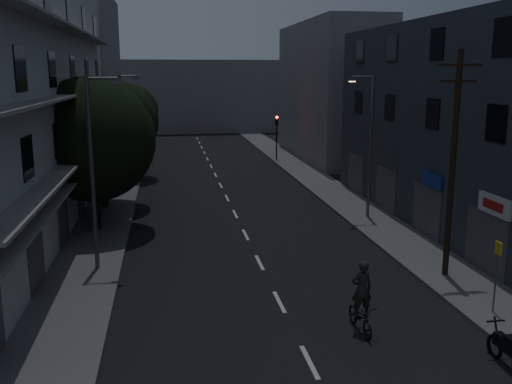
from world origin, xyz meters
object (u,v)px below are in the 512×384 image
object	(u,v)px
motorcycle	(508,350)
cyclist	(361,308)
utility_pole	(453,161)
bus_stop_sign	(497,264)

from	to	relation	value
motorcycle	cyclist	bearing A→B (deg)	139.07
utility_pole	bus_stop_sign	distance (m)	4.81
bus_stop_sign	motorcycle	size ratio (longest dim) A/B	1.26
bus_stop_sign	motorcycle	xyz separation A→B (m)	(-1.56, -3.29, -1.38)
motorcycle	cyclist	size ratio (longest dim) A/B	0.83
motorcycle	utility_pole	bearing A→B (deg)	75.77
utility_pole	bus_stop_sign	world-z (taller)	utility_pole
utility_pole	cyclist	xyz separation A→B (m)	(-5.09, -4.21, -4.06)
bus_stop_sign	motorcycle	distance (m)	3.90
bus_stop_sign	cyclist	bearing A→B (deg)	-175.04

